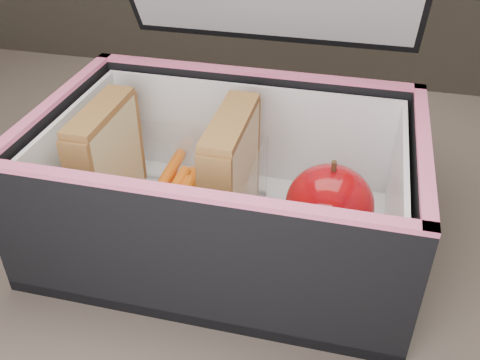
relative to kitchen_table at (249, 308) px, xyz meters
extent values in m
cube|color=brown|center=(0.00, 0.00, 0.08)|extent=(1.20, 0.80, 0.03)
cube|color=#382D26|center=(-0.55, 0.35, -0.30)|extent=(0.05, 0.05, 0.72)
cube|color=tan|center=(-0.15, 0.01, 0.16)|extent=(0.01, 0.10, 0.10)
cube|color=#D96E77|center=(-0.14, 0.01, 0.16)|extent=(0.01, 0.09, 0.10)
cube|color=tan|center=(-0.13, 0.01, 0.16)|extent=(0.01, 0.10, 0.10)
cube|color=brown|center=(-0.14, 0.01, 0.21)|extent=(0.03, 0.10, 0.01)
cube|color=tan|center=(-0.03, 0.01, 0.16)|extent=(0.01, 0.10, 0.11)
cube|color=#D96E77|center=(-0.02, 0.01, 0.16)|extent=(0.01, 0.10, 0.10)
cube|color=tan|center=(-0.01, 0.01, 0.16)|extent=(0.01, 0.10, 0.11)
cube|color=brown|center=(-0.02, 0.01, 0.22)|extent=(0.03, 0.10, 0.01)
cylinder|color=#E25A1C|center=(-0.09, 0.01, 0.12)|extent=(0.02, 0.10, 0.01)
cylinder|color=#E25A1C|center=(-0.07, 0.02, 0.13)|extent=(0.03, 0.10, 0.01)
cylinder|color=#E25A1C|center=(-0.08, -0.01, 0.14)|extent=(0.01, 0.10, 0.01)
cylinder|color=#E25A1C|center=(-0.09, 0.02, 0.12)|extent=(0.01, 0.10, 0.01)
cylinder|color=#E25A1C|center=(-0.10, 0.04, 0.13)|extent=(0.01, 0.10, 0.01)
cylinder|color=#E25A1C|center=(-0.07, -0.02, 0.14)|extent=(0.02, 0.10, 0.01)
cylinder|color=#E25A1C|center=(-0.07, 0.02, 0.12)|extent=(0.03, 0.10, 0.01)
cylinder|color=#E25A1C|center=(-0.07, 0.01, 0.13)|extent=(0.01, 0.10, 0.01)
cube|color=white|center=(0.07, 0.01, 0.11)|extent=(0.09, 0.09, 0.01)
ellipsoid|color=maroon|center=(0.07, 0.00, 0.15)|extent=(0.09, 0.09, 0.07)
cylinder|color=#432817|center=(0.07, 0.00, 0.19)|extent=(0.01, 0.01, 0.01)
camera|label=1|loc=(0.08, -0.38, 0.44)|focal=40.00mm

